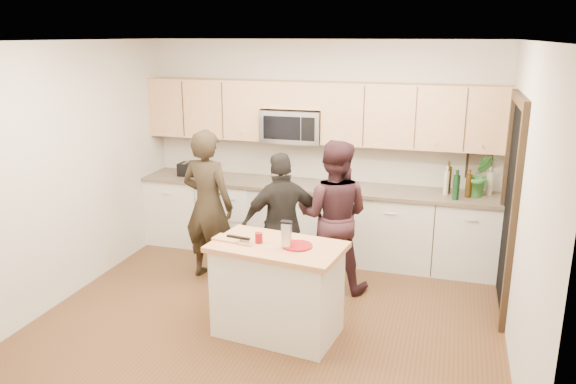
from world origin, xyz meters
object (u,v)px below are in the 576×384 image
(toaster, at_px, (191,169))
(woman_left, at_px, (208,205))
(woman_center, at_px, (333,216))
(island, at_px, (277,289))
(woman_right, at_px, (283,225))

(toaster, height_order, woman_left, woman_left)
(woman_left, relative_size, woman_center, 1.04)
(island, height_order, woman_center, woman_center)
(island, xyz_separation_m, woman_right, (-0.22, 0.86, 0.33))
(island, bearing_deg, woman_left, 146.19)
(woman_center, xyz_separation_m, woman_right, (-0.50, -0.28, -0.06))
(island, distance_m, woman_right, 0.95)
(woman_center, height_order, woman_right, woman_center)
(island, height_order, woman_right, woman_right)
(island, distance_m, woman_left, 1.59)
(toaster, height_order, woman_center, woman_center)
(toaster, bearing_deg, island, -47.33)
(woman_left, height_order, woman_right, woman_left)
(toaster, bearing_deg, woman_right, -34.96)
(toaster, relative_size, woman_right, 0.20)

